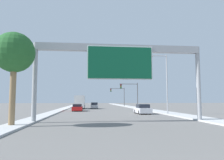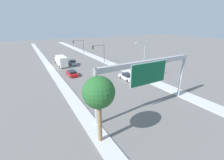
{
  "view_description": "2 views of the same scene",
  "coord_description": "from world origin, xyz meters",
  "px_view_note": "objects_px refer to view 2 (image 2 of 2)",
  "views": [
    {
      "loc": [
        -3.01,
        -3.39,
        2.14
      ],
      "look_at": [
        0.0,
        25.4,
        4.79
      ],
      "focal_mm": 35.0,
      "sensor_mm": 36.0,
      "label": 1
    },
    {
      "loc": [
        -14.87,
        2.72,
        12.39
      ],
      "look_at": [
        -1.06,
        26.32,
        2.23
      ],
      "focal_mm": 24.0,
      "sensor_mm": 36.0,
      "label": 2
    }
  ],
  "objects_px": {
    "palm_tree_foreground": "(99,93)",
    "street_lamp_right": "(143,58)",
    "car_near_left": "(73,62)",
    "truck_box_primary": "(61,61)",
    "car_mid_left": "(72,73)",
    "traffic_light_near_intersection": "(100,51)",
    "traffic_light_mid_block": "(80,44)",
    "sign_gantry": "(148,71)",
    "car_mid_right": "(127,77)"
  },
  "relations": [
    {
      "from": "car_mid_right",
      "to": "traffic_light_mid_block",
      "type": "height_order",
      "value": "traffic_light_mid_block"
    },
    {
      "from": "car_mid_left",
      "to": "street_lamp_right",
      "type": "relative_size",
      "value": 0.53
    },
    {
      "from": "car_near_left",
      "to": "car_mid_left",
      "type": "bearing_deg",
      "value": -107.52
    },
    {
      "from": "truck_box_primary",
      "to": "traffic_light_near_intersection",
      "type": "relative_size",
      "value": 1.38
    },
    {
      "from": "car_near_left",
      "to": "truck_box_primary",
      "type": "height_order",
      "value": "truck_box_primary"
    },
    {
      "from": "truck_box_primary",
      "to": "street_lamp_right",
      "type": "distance_m",
      "value": 26.72
    },
    {
      "from": "car_mid_left",
      "to": "traffic_light_mid_block",
      "type": "distance_m",
      "value": 31.12
    },
    {
      "from": "sign_gantry",
      "to": "car_mid_left",
      "type": "xyz_separation_m",
      "value": [
        -5.25,
        21.69,
        -5.46
      ]
    },
    {
      "from": "car_near_left",
      "to": "traffic_light_mid_block",
      "type": "height_order",
      "value": "traffic_light_mid_block"
    },
    {
      "from": "sign_gantry",
      "to": "palm_tree_foreground",
      "type": "relative_size",
      "value": 2.18
    },
    {
      "from": "car_near_left",
      "to": "car_mid_right",
      "type": "xyz_separation_m",
      "value": [
        7.0,
        -20.64,
        -0.02
      ]
    },
    {
      "from": "sign_gantry",
      "to": "palm_tree_foreground",
      "type": "bearing_deg",
      "value": -162.82
    },
    {
      "from": "car_mid_left",
      "to": "traffic_light_near_intersection",
      "type": "distance_m",
      "value": 15.37
    },
    {
      "from": "traffic_light_mid_block",
      "to": "street_lamp_right",
      "type": "distance_m",
      "value": 39.83
    },
    {
      "from": "sign_gantry",
      "to": "traffic_light_mid_block",
      "type": "height_order",
      "value": "sign_gantry"
    },
    {
      "from": "car_mid_right",
      "to": "traffic_light_near_intersection",
      "type": "xyz_separation_m",
      "value": [
        1.85,
        17.97,
        3.51
      ]
    },
    {
      "from": "car_mid_left",
      "to": "truck_box_primary",
      "type": "bearing_deg",
      "value": 90.0
    },
    {
      "from": "car_mid_right",
      "to": "car_mid_left",
      "type": "distance_m",
      "value": 14.2
    },
    {
      "from": "car_mid_left",
      "to": "street_lamp_right",
      "type": "distance_m",
      "value": 18.26
    },
    {
      "from": "street_lamp_right",
      "to": "sign_gantry",
      "type": "bearing_deg",
      "value": -128.67
    },
    {
      "from": "car_mid_left",
      "to": "traffic_light_mid_block",
      "type": "relative_size",
      "value": 0.76
    },
    {
      "from": "truck_box_primary",
      "to": "street_lamp_right",
      "type": "height_order",
      "value": "street_lamp_right"
    },
    {
      "from": "car_near_left",
      "to": "car_mid_right",
      "type": "relative_size",
      "value": 0.93
    },
    {
      "from": "sign_gantry",
      "to": "traffic_light_mid_block",
      "type": "distance_m",
      "value": 50.62
    },
    {
      "from": "car_near_left",
      "to": "car_mid_left",
      "type": "height_order",
      "value": "car_near_left"
    },
    {
      "from": "car_near_left",
      "to": "palm_tree_foreground",
      "type": "distance_m",
      "value": 36.76
    },
    {
      "from": "truck_box_primary",
      "to": "car_near_left",
      "type": "bearing_deg",
      "value": -4.96
    },
    {
      "from": "truck_box_primary",
      "to": "traffic_light_near_intersection",
      "type": "height_order",
      "value": "traffic_light_near_intersection"
    },
    {
      "from": "palm_tree_foreground",
      "to": "street_lamp_right",
      "type": "height_order",
      "value": "street_lamp_right"
    },
    {
      "from": "traffic_light_mid_block",
      "to": "palm_tree_foreground",
      "type": "xyz_separation_m",
      "value": [
        -16.12,
        -52.95,
        1.74
      ]
    },
    {
      "from": "car_near_left",
      "to": "traffic_light_mid_block",
      "type": "bearing_deg",
      "value": 63.4
    },
    {
      "from": "car_mid_left",
      "to": "sign_gantry",
      "type": "bearing_deg",
      "value": -76.39
    },
    {
      "from": "car_mid_left",
      "to": "car_near_left",
      "type": "bearing_deg",
      "value": 72.48
    },
    {
      "from": "sign_gantry",
      "to": "car_mid_right",
      "type": "distance_m",
      "value": 14.28
    },
    {
      "from": "car_near_left",
      "to": "street_lamp_right",
      "type": "xyz_separation_m",
      "value": [
        10.01,
        -22.46,
        4.57
      ]
    },
    {
      "from": "car_mid_right",
      "to": "palm_tree_foreground",
      "type": "relative_size",
      "value": 0.6
    },
    {
      "from": "car_mid_right",
      "to": "traffic_light_mid_block",
      "type": "xyz_separation_m",
      "value": [
        1.68,
        37.97,
        3.51
      ]
    },
    {
      "from": "car_near_left",
      "to": "palm_tree_foreground",
      "type": "xyz_separation_m",
      "value": [
        -7.44,
        -35.62,
        5.23
      ]
    },
    {
      "from": "car_mid_left",
      "to": "traffic_light_near_intersection",
      "type": "height_order",
      "value": "traffic_light_near_intersection"
    },
    {
      "from": "car_near_left",
      "to": "palm_tree_foreground",
      "type": "relative_size",
      "value": 0.56
    },
    {
      "from": "traffic_light_near_intersection",
      "to": "car_near_left",
      "type": "bearing_deg",
      "value": 163.22
    },
    {
      "from": "car_mid_right",
      "to": "palm_tree_foreground",
      "type": "height_order",
      "value": "palm_tree_foreground"
    },
    {
      "from": "car_near_left",
      "to": "palm_tree_foreground",
      "type": "height_order",
      "value": "palm_tree_foreground"
    },
    {
      "from": "traffic_light_mid_block",
      "to": "street_lamp_right",
      "type": "bearing_deg",
      "value": -88.09
    },
    {
      "from": "car_mid_right",
      "to": "truck_box_primary",
      "type": "height_order",
      "value": "truck_box_primary"
    },
    {
      "from": "truck_box_primary",
      "to": "traffic_light_near_intersection",
      "type": "xyz_separation_m",
      "value": [
        12.35,
        -2.97,
        2.61
      ]
    },
    {
      "from": "car_mid_left",
      "to": "street_lamp_right",
      "type": "xyz_separation_m",
      "value": [
        13.51,
        -11.37,
        4.64
      ]
    },
    {
      "from": "traffic_light_near_intersection",
      "to": "traffic_light_mid_block",
      "type": "bearing_deg",
      "value": 90.49
    },
    {
      "from": "traffic_light_mid_block",
      "to": "street_lamp_right",
      "type": "relative_size",
      "value": 0.69
    },
    {
      "from": "car_mid_left",
      "to": "traffic_light_near_intersection",
      "type": "relative_size",
      "value": 0.76
    }
  ]
}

